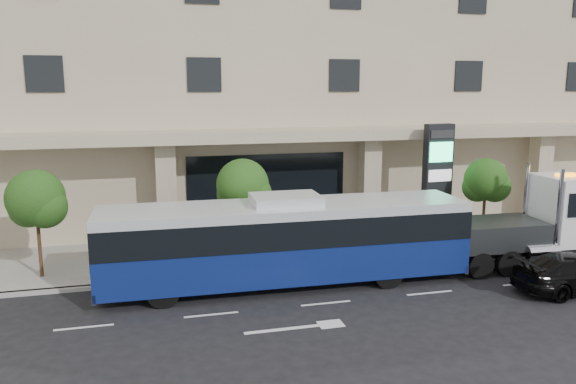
# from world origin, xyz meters

# --- Properties ---
(ground) EXTENTS (120.00, 120.00, 0.00)m
(ground) POSITION_xyz_m (0.00, 0.00, 0.00)
(ground) COLOR black
(ground) RESTS_ON ground
(sidewalk) EXTENTS (120.00, 6.00, 0.15)m
(sidewalk) POSITION_xyz_m (0.00, 5.00, 0.07)
(sidewalk) COLOR gray
(sidewalk) RESTS_ON ground
(curb) EXTENTS (120.00, 0.30, 0.15)m
(curb) POSITION_xyz_m (0.00, 2.00, 0.07)
(curb) COLOR gray
(curb) RESTS_ON ground
(convention_center) EXTENTS (60.00, 17.60, 20.00)m
(convention_center) POSITION_xyz_m (-0.00, 15.42, 9.97)
(convention_center) COLOR tan
(convention_center) RESTS_ON ground
(tree_left) EXTENTS (2.27, 2.20, 4.22)m
(tree_left) POSITION_xyz_m (-9.97, 3.59, 3.11)
(tree_left) COLOR #422B19
(tree_left) RESTS_ON sidewalk
(tree_mid) EXTENTS (2.28, 2.20, 4.38)m
(tree_mid) POSITION_xyz_m (-1.97, 3.59, 3.26)
(tree_mid) COLOR #422B19
(tree_mid) RESTS_ON sidewalk
(tree_right) EXTENTS (2.10, 2.00, 4.04)m
(tree_right) POSITION_xyz_m (9.53, 3.59, 3.04)
(tree_right) COLOR #422B19
(tree_right) RESTS_ON sidewalk
(city_bus) EXTENTS (13.85, 3.18, 3.50)m
(city_bus) POSITION_xyz_m (-0.90, 0.69, 1.78)
(city_bus) COLOR black
(city_bus) RESTS_ON ground
(tow_truck) EXTENTS (9.39, 2.60, 4.27)m
(tow_truck) POSITION_xyz_m (10.26, 0.36, 1.76)
(tow_truck) COLOR #2D3033
(tow_truck) RESTS_ON ground
(black_sedan) EXTENTS (4.88, 2.09, 1.40)m
(black_sedan) POSITION_xyz_m (9.32, -2.63, 0.70)
(black_sedan) COLOR black
(black_sedan) RESTS_ON ground
(signage_pylon) EXTENTS (1.42, 0.60, 5.59)m
(signage_pylon) POSITION_xyz_m (7.60, 4.70, 2.99)
(signage_pylon) COLOR black
(signage_pylon) RESTS_ON sidewalk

